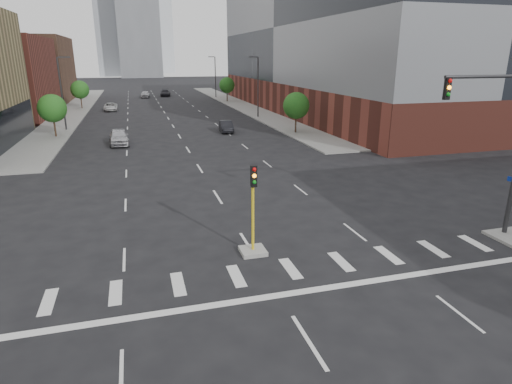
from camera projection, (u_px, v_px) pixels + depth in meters
name	position (u px, v px, depth m)	size (l,w,h in m)	color
ground	(335.00, 383.00, 12.44)	(400.00, 400.00, 0.00)	black
sidewalk_left_far	(76.00, 109.00, 76.38)	(5.00, 92.00, 0.15)	gray
sidewalk_right_far	(239.00, 104.00, 84.17)	(5.00, 92.00, 0.15)	gray
building_left_far_b	(16.00, 70.00, 87.69)	(20.00, 24.00, 13.00)	brown
building_right_main	(341.00, 44.00, 71.79)	(24.00, 70.00, 22.00)	brown
tower_mid	(138.00, 26.00, 189.17)	(18.00, 18.00, 44.00)	slate
median_traffic_signal	(253.00, 235.00, 20.37)	(1.20, 1.20, 4.40)	#999993
mast_arm_signal	(509.00, 130.00, 20.88)	(5.12, 0.90, 9.07)	#2D2D30
streetlight_right_a	(257.00, 84.00, 64.84)	(1.60, 0.22, 9.07)	#2D2D30
streetlight_right_b	(215.00, 75.00, 96.93)	(1.60, 0.22, 9.07)	#2D2D30
streetlight_left	(62.00, 91.00, 53.29)	(1.60, 0.22, 9.07)	#2D2D30
tree_left_near	(52.00, 108.00, 49.04)	(3.20, 3.20, 4.85)	#382619
tree_left_far	(80.00, 90.00, 76.55)	(3.20, 3.20, 4.85)	#382619
tree_right_near	(296.00, 106.00, 51.73)	(3.20, 3.20, 4.85)	#382619
tree_right_far	(227.00, 85.00, 88.41)	(3.20, 3.20, 4.85)	#382619
car_near_left	(119.00, 137.00, 45.87)	(1.98, 4.93, 1.68)	#B4B4B9
car_mid_right	(226.00, 126.00, 53.55)	(1.48, 4.26, 1.40)	black
car_far_left	(111.00, 107.00, 74.67)	(2.22, 4.82, 1.34)	#BDBDBD
car_deep_right	(165.00, 93.00, 101.68)	(2.18, 5.37, 1.56)	black
car_distant	(145.00, 94.00, 98.21)	(1.87, 4.65, 1.58)	#A7A6AB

